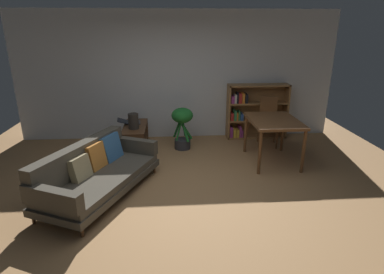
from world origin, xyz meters
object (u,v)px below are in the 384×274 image
at_px(dining_chair_near, 268,119).
at_px(bookshelf, 253,111).
at_px(desk_speaker, 133,121).
at_px(dining_table, 274,124).
at_px(fabric_couch, 96,171).
at_px(potted_floor_plant, 182,124).
at_px(media_console, 136,139).
at_px(open_laptop, 130,122).

relative_size(dining_chair_near, bookshelf, 0.76).
relative_size(desk_speaker, dining_table, 0.26).
distance_m(fabric_couch, bookshelf, 3.78).
relative_size(potted_floor_plant, bookshelf, 0.64).
xyz_separation_m(potted_floor_plant, dining_table, (1.59, -0.78, 0.18)).
distance_m(fabric_couch, desk_speaker, 1.61).
height_order(media_console, potted_floor_plant, potted_floor_plant).
relative_size(potted_floor_plant, dining_table, 0.76).
bearing_deg(dining_chair_near, desk_speaker, -172.53).
relative_size(fabric_couch, potted_floor_plant, 2.59).
bearing_deg(bookshelf, fabric_couch, -140.88).
bearing_deg(media_console, dining_chair_near, 3.73).
xyz_separation_m(desk_speaker, bookshelf, (2.52, 0.85, -0.08)).
height_order(media_console, dining_chair_near, dining_chair_near).
bearing_deg(bookshelf, potted_floor_plant, -158.10).
relative_size(media_console, open_laptop, 2.18).
height_order(open_laptop, dining_table, dining_table).
xyz_separation_m(open_laptop, dining_table, (2.64, -0.95, 0.17)).
bearing_deg(desk_speaker, potted_floor_plant, 12.86).
bearing_deg(dining_chair_near, potted_floor_plant, -175.42).
relative_size(open_laptop, dining_table, 0.44).
height_order(desk_speaker, dining_chair_near, dining_chair_near).
distance_m(open_laptop, dining_table, 2.81).
xyz_separation_m(potted_floor_plant, dining_chair_near, (1.79, 0.14, 0.03)).
xyz_separation_m(fabric_couch, desk_speaker, (0.41, 1.53, 0.31)).
bearing_deg(desk_speaker, bookshelf, 18.65).
height_order(potted_floor_plant, dining_chair_near, dining_chair_near).
xyz_separation_m(fabric_couch, dining_chair_near, (3.13, 1.89, 0.21)).
distance_m(fabric_couch, media_console, 1.76).
bearing_deg(desk_speaker, dining_chair_near, 7.47).
height_order(potted_floor_plant, bookshelf, bookshelf).
distance_m(potted_floor_plant, dining_chair_near, 1.79).
relative_size(media_console, bookshelf, 0.80).
bearing_deg(fabric_couch, bookshelf, 39.12).
distance_m(open_laptop, desk_speaker, 0.42).
bearing_deg(fabric_couch, open_laptop, 81.15).
distance_m(dining_chair_near, bookshelf, 0.53).
bearing_deg(media_console, potted_floor_plant, 2.10).
relative_size(media_console, desk_speaker, 3.59).
bearing_deg(open_laptop, fabric_couch, -98.85).
distance_m(fabric_couch, dining_table, 3.11).
height_order(media_console, open_laptop, open_laptop).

